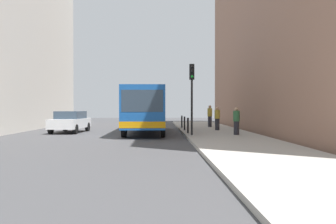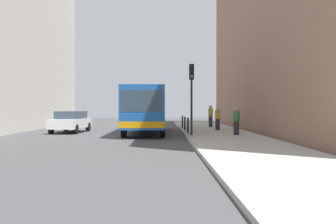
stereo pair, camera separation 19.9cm
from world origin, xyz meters
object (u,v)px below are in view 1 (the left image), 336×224
(pedestrian_mid_sidewalk, at_px, (217,119))
(car_beside_bus, at_px, (70,121))
(bus, at_px, (146,108))
(pedestrian_far_sidewalk, at_px, (210,116))
(bollard_far, at_px, (182,122))
(bollard_near, at_px, (188,125))
(pedestrian_near_signal, at_px, (236,121))
(bollard_mid, at_px, (185,123))
(traffic_light, at_px, (192,86))

(pedestrian_mid_sidewalk, bearing_deg, car_beside_bus, 113.58)
(bus, bearing_deg, pedestrian_far_sidewalk, -136.83)
(bus, height_order, bollard_far, bus)
(car_beside_bus, bearing_deg, bollard_near, 163.95)
(pedestrian_near_signal, height_order, pedestrian_mid_sidewalk, pedestrian_mid_sidewalk)
(bus, height_order, bollard_mid, bus)
(bollard_mid, xyz_separation_m, pedestrian_near_signal, (2.70, -4.76, 0.33))
(bus, relative_size, bollard_far, 11.61)
(pedestrian_mid_sidewalk, bearing_deg, traffic_light, 177.96)
(pedestrian_near_signal, bearing_deg, bollard_far, 124.44)
(bollard_near, height_order, bollard_far, same)
(bus, xyz_separation_m, pedestrian_mid_sidewalk, (4.98, 0.42, -0.76))
(car_beside_bus, relative_size, bollard_mid, 4.76)
(traffic_light, relative_size, bollard_mid, 4.32)
(car_beside_bus, bearing_deg, pedestrian_near_signal, 161.25)
(car_beside_bus, distance_m, bollard_mid, 7.96)
(car_beside_bus, xyz_separation_m, pedestrian_mid_sidewalk, (10.25, 0.06, 0.18))
(bollard_mid, bearing_deg, car_beside_bus, -178.39)
(bollard_far, xyz_separation_m, pedestrian_mid_sidewalk, (2.29, -3.33, 0.34))
(pedestrian_mid_sidewalk, xyz_separation_m, pedestrian_far_sidewalk, (0.05, 4.27, 0.07))
(bus, xyz_separation_m, bollard_near, (2.69, -2.59, -1.10))
(bollard_near, bearing_deg, pedestrian_far_sidewalk, 72.19)
(pedestrian_near_signal, bearing_deg, pedestrian_mid_sidewalk, 110.73)
(pedestrian_mid_sidewalk, bearing_deg, bollard_mid, 109.27)
(bollard_far, bearing_deg, pedestrian_far_sidewalk, 21.86)
(bollard_near, bearing_deg, car_beside_bus, 159.65)
(car_beside_bus, bearing_deg, pedestrian_mid_sidewalk, -175.34)
(car_beside_bus, xyz_separation_m, pedestrian_far_sidewalk, (10.30, 4.34, 0.25))
(bollard_near, distance_m, pedestrian_near_signal, 3.15)
(pedestrian_mid_sidewalk, bearing_deg, pedestrian_near_signal, -151.67)
(bollard_near, bearing_deg, bollard_mid, 90.00)
(car_beside_bus, bearing_deg, bus, -179.58)
(bollard_far, height_order, pedestrian_mid_sidewalk, pedestrian_mid_sidewalk)
(pedestrian_far_sidewalk, bearing_deg, pedestrian_near_signal, -137.28)
(bollard_near, distance_m, pedestrian_far_sidewalk, 7.67)
(bus, relative_size, pedestrian_far_sidewalk, 6.24)
(bus, distance_m, bollard_near, 3.89)
(bus, distance_m, car_beside_bus, 5.36)
(bollard_near, xyz_separation_m, pedestrian_near_signal, (2.70, -1.59, 0.33))
(bollard_near, relative_size, pedestrian_mid_sidewalk, 0.58)
(bollard_far, relative_size, pedestrian_mid_sidewalk, 0.58)
(bollard_near, bearing_deg, bus, 136.02)
(car_beside_bus, distance_m, bollard_far, 8.65)
(bus, height_order, traffic_light, traffic_light)
(car_beside_bus, height_order, pedestrian_far_sidewalk, pedestrian_far_sidewalk)
(bollard_far, relative_size, pedestrian_far_sidewalk, 0.54)
(bollard_near, xyz_separation_m, bollard_far, (0.00, 6.35, 0.00))
(pedestrian_far_sidewalk, bearing_deg, bollard_far, 152.24)
(bus, distance_m, pedestrian_far_sidewalk, 6.91)
(traffic_light, relative_size, pedestrian_mid_sidewalk, 2.51)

